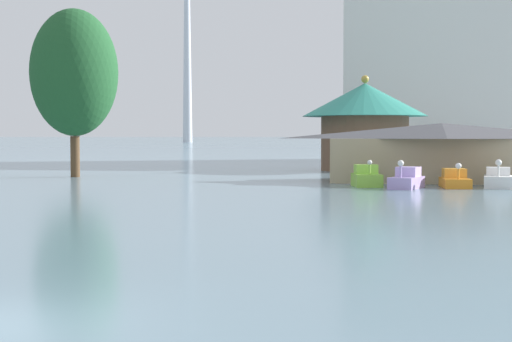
% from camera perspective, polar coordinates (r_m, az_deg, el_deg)
% --- Properties ---
extents(pedal_boat_lime, '(2.04, 2.88, 1.67)m').
position_cam_1_polar(pedal_boat_lime, '(48.15, 8.13, -0.49)').
color(pedal_boat_lime, '#8CCC3F').
rests_on(pedal_boat_lime, ground).
extents(pedal_boat_lavender, '(2.29, 3.18, 1.72)m').
position_cam_1_polar(pedal_boat_lavender, '(46.82, 11.03, -0.63)').
color(pedal_boat_lavender, '#B299D8').
rests_on(pedal_boat_lavender, ground).
extents(pedal_boat_orange, '(1.74, 3.08, 1.53)m').
position_cam_1_polar(pedal_boat_orange, '(48.33, 14.42, -0.64)').
color(pedal_boat_orange, orange).
rests_on(pedal_boat_orange, ground).
extents(pedal_boat_white, '(1.98, 3.06, 1.74)m').
position_cam_1_polar(pedal_boat_white, '(48.83, 17.37, -0.58)').
color(pedal_boat_white, white).
rests_on(pedal_boat_white, ground).
extents(boathouse, '(15.80, 6.91, 3.96)m').
position_cam_1_polar(boathouse, '(53.75, 13.48, 1.43)').
color(boathouse, tan).
rests_on(boathouse, ground).
extents(green_roof_pavilion, '(11.11, 11.11, 8.44)m').
position_cam_1_polar(green_roof_pavilion, '(69.55, 8.00, 3.80)').
color(green_roof_pavilion, brown).
rests_on(green_roof_pavilion, ground).
extents(shoreline_tree_tall_left, '(6.52, 6.52, 12.58)m').
position_cam_1_polar(shoreline_tree_tall_left, '(59.91, -13.23, 7.04)').
color(shoreline_tree_tall_left, brown).
rests_on(shoreline_tree_tall_left, ground).
extents(background_building_block, '(25.09, 18.85, 19.94)m').
position_cam_1_polar(background_building_block, '(94.30, 14.25, 6.75)').
color(background_building_block, silver).
rests_on(background_building_block, ground).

